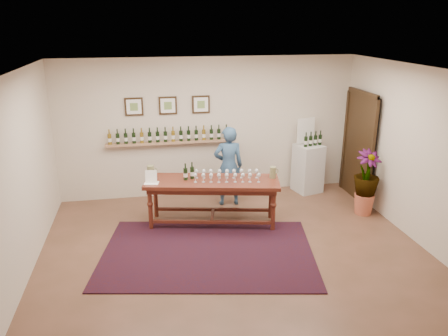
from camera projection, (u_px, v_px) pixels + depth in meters
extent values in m
plane|color=#523824|center=(233.00, 249.00, 6.94)|extent=(6.00, 6.00, 0.00)
plane|color=beige|center=(208.00, 127.00, 8.82)|extent=(6.00, 0.00, 6.00)
plane|color=beige|center=(288.00, 247.00, 4.16)|extent=(6.00, 0.00, 6.00)
plane|color=beige|center=(19.00, 179.00, 5.96)|extent=(0.00, 5.00, 5.00)
plane|color=beige|center=(416.00, 155.00, 7.01)|extent=(0.00, 5.00, 5.00)
plane|color=white|center=(235.00, 70.00, 6.04)|extent=(6.00, 6.00, 0.00)
cube|color=tan|center=(170.00, 143.00, 8.67)|extent=(2.50, 0.16, 0.04)
cube|color=black|center=(360.00, 147.00, 8.70)|extent=(0.10, 1.00, 2.10)
cube|color=black|center=(358.00, 148.00, 8.69)|extent=(0.04, 1.12, 2.22)
cube|color=black|center=(134.00, 107.00, 8.39)|extent=(0.35, 0.03, 0.35)
cube|color=white|center=(134.00, 107.00, 8.37)|extent=(0.28, 0.01, 0.28)
cube|color=olive|center=(134.00, 107.00, 8.36)|extent=(0.15, 0.00, 0.15)
cube|color=black|center=(168.00, 106.00, 8.50)|extent=(0.35, 0.03, 0.35)
cube|color=white|center=(168.00, 106.00, 8.48)|extent=(0.28, 0.01, 0.28)
cube|color=olive|center=(168.00, 106.00, 8.48)|extent=(0.15, 0.00, 0.15)
cube|color=black|center=(201.00, 104.00, 8.61)|extent=(0.35, 0.03, 0.35)
cube|color=white|center=(201.00, 105.00, 8.60)|extent=(0.28, 0.01, 0.28)
cube|color=olive|center=(201.00, 105.00, 8.59)|extent=(0.15, 0.00, 0.15)
cube|color=#410F0B|center=(208.00, 252.00, 6.82)|extent=(3.61, 2.75, 0.02)
cube|color=#4E1913|center=(212.00, 182.00, 7.58)|extent=(2.42, 1.20, 0.06)
cube|color=#4E1913|center=(212.00, 186.00, 7.61)|extent=(2.27, 1.05, 0.11)
cylinder|color=#4E1913|center=(150.00, 209.00, 7.49)|extent=(0.09, 0.09, 0.76)
cylinder|color=#4E1913|center=(273.00, 210.00, 7.44)|extent=(0.09, 0.09, 0.76)
cylinder|color=#4E1913|center=(156.00, 197.00, 7.99)|extent=(0.09, 0.09, 0.76)
cylinder|color=#4E1913|center=(271.00, 198.00, 7.94)|extent=(0.09, 0.09, 0.76)
cube|color=#4E1913|center=(212.00, 222.00, 7.54)|extent=(2.07, 0.49, 0.05)
cube|color=#4E1913|center=(213.00, 209.00, 8.04)|extent=(2.07, 0.49, 0.05)
cube|color=#4E1913|center=(212.00, 216.00, 7.79)|extent=(0.16, 0.53, 0.05)
cube|color=white|center=(151.00, 177.00, 7.42)|extent=(0.27, 0.22, 0.22)
cube|color=silver|center=(308.00, 168.00, 9.17)|extent=(0.62, 0.62, 1.01)
cube|color=white|center=(306.00, 130.00, 9.02)|extent=(0.41, 0.13, 0.57)
cone|color=#B6583C|center=(364.00, 204.00, 8.16)|extent=(0.37, 0.37, 0.39)
imported|color=#183515|center=(367.00, 177.00, 7.99)|extent=(0.63, 0.63, 0.67)
imported|color=#325377|center=(228.00, 166.00, 8.42)|extent=(0.59, 0.40, 1.57)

